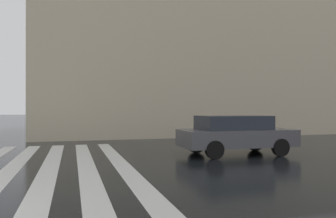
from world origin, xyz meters
The scene contains 1 object.
car_dark_grey centered at (5.50, -8.38, 0.76)m, with size 1.85×4.10×1.41m.
Camera 1 is at (-5.20, -2.70, 1.63)m, focal length 35.13 mm.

